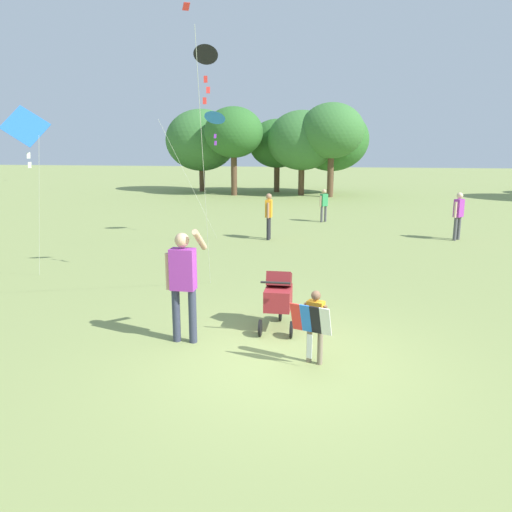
# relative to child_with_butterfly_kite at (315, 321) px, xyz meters

# --- Properties ---
(ground_plane) EXTENTS (120.00, 120.00, 0.00)m
(ground_plane) POSITION_rel_child_with_butterfly_kite_xyz_m (-0.48, 0.01, -0.66)
(ground_plane) COLOR #849351
(treeline_distant) EXTENTS (30.48, 7.27, 6.47)m
(treeline_distant) POSITION_rel_child_with_butterfly_kite_xyz_m (3.51, 24.56, 2.95)
(treeline_distant) COLOR brown
(treeline_distant) RESTS_ON ground
(child_with_butterfly_kite) EXTENTS (0.61, 0.45, 1.11)m
(child_with_butterfly_kite) POSITION_rel_child_with_butterfly_kite_xyz_m (0.00, 0.00, 0.00)
(child_with_butterfly_kite) COLOR #7F705B
(child_with_butterfly_kite) RESTS_ON ground
(person_adult_flyer) EXTENTS (0.59, 0.54, 1.88)m
(person_adult_flyer) POSITION_rel_child_with_butterfly_kite_xyz_m (-2.10, 0.54, 0.42)
(person_adult_flyer) COLOR #33384C
(person_adult_flyer) RESTS_ON ground
(stroller) EXTENTS (0.56, 1.08, 1.03)m
(stroller) POSITION_rel_child_with_butterfly_kite_xyz_m (-0.67, 1.36, -0.05)
(stroller) COLOR black
(stroller) RESTS_ON ground
(kite_adult_black) EXTENTS (0.96, 3.60, 5.17)m
(kite_adult_black) POSITION_rel_child_with_butterfly_kite_xyz_m (-2.52, 3.99, 4.21)
(kite_adult_black) COLOR black
(kite_adult_black) RESTS_ON ground
(kite_orange_delta) EXTENTS (1.57, 1.37, 4.02)m
(kite_orange_delta) POSITION_rel_child_with_butterfly_kite_xyz_m (-6.82, 4.10, 2.80)
(kite_orange_delta) COLOR blue
(kite_orange_delta) RESTS_ON ground
(kite_green_novelty) EXTENTS (1.19, 3.48, 4.16)m
(kite_green_novelty) POSITION_rel_child_with_butterfly_kite_xyz_m (-3.63, 9.52, 3.25)
(kite_green_novelty) COLOR blue
(kite_green_novelty) RESTS_ON ground
(person_red_shirt) EXTENTS (0.33, 0.32, 1.32)m
(person_red_shirt) POSITION_rel_child_with_butterfly_kite_xyz_m (-0.14, 13.65, 0.12)
(person_red_shirt) COLOR #4C4C51
(person_red_shirt) RESTS_ON ground
(person_sitting_far) EXTENTS (0.38, 0.41, 1.57)m
(person_sitting_far) POSITION_rel_child_with_butterfly_kite_xyz_m (4.30, 10.38, 0.27)
(person_sitting_far) COLOR #4C4C51
(person_sitting_far) RESTS_ON ground
(person_couple_left) EXTENTS (0.21, 0.49, 1.53)m
(person_couple_left) POSITION_rel_child_with_butterfly_kite_xyz_m (-1.87, 9.56, 0.24)
(person_couple_left) COLOR #232328
(person_couple_left) RESTS_ON ground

